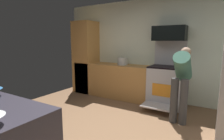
% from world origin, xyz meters
% --- Properties ---
extents(ground_plane, '(5.20, 4.80, 0.02)m').
position_xyz_m(ground_plane, '(0.00, 0.00, -0.01)').
color(ground_plane, brown).
extents(wall_back, '(5.20, 0.12, 2.60)m').
position_xyz_m(wall_back, '(0.00, 2.34, 1.30)').
color(wall_back, silver).
rests_on(wall_back, ground).
extents(lower_cabinet_run, '(2.40, 0.60, 0.90)m').
position_xyz_m(lower_cabinet_run, '(-0.90, 1.98, 0.45)').
color(lower_cabinet_run, '#BD8344').
rests_on(lower_cabinet_run, ground).
extents(cabinet_column, '(0.60, 0.60, 2.10)m').
position_xyz_m(cabinet_column, '(-1.90, 1.98, 1.05)').
color(cabinet_column, '#BD8344').
rests_on(cabinet_column, ground).
extents(oven_range, '(0.76, 1.04, 1.54)m').
position_xyz_m(oven_range, '(0.53, 1.97, 0.51)').
color(oven_range, '#BEBABC').
rests_on(oven_range, ground).
extents(microwave, '(0.74, 0.38, 0.34)m').
position_xyz_m(microwave, '(0.53, 2.06, 1.71)').
color(microwave, black).
rests_on(microwave, oven_range).
extents(person_cook, '(0.31, 0.66, 1.41)m').
position_xyz_m(person_cook, '(0.99, 1.27, 0.85)').
color(person_cook, '#3F3F3F').
rests_on(person_cook, ground).
extents(stock_pot, '(0.27, 0.27, 0.19)m').
position_xyz_m(stock_pot, '(-0.65, 1.98, 1.00)').
color(stock_pot, beige).
rests_on(stock_pot, lower_cabinet_run).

